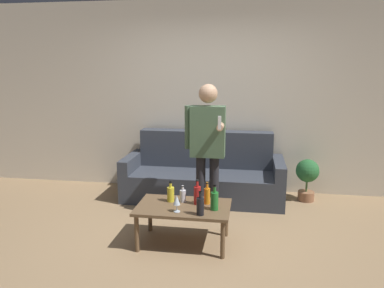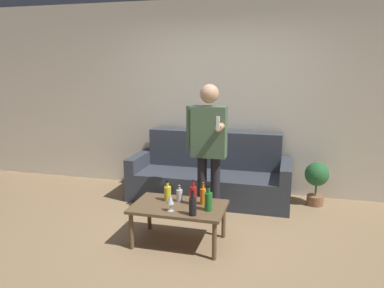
{
  "view_description": "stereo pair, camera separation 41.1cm",
  "coord_description": "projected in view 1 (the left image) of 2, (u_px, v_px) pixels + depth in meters",
  "views": [
    {
      "loc": [
        0.58,
        -3.39,
        1.79
      ],
      "look_at": [
        -0.05,
        0.59,
        0.95
      ],
      "focal_mm": 35.0,
      "sensor_mm": 36.0,
      "label": 1
    },
    {
      "loc": [
        0.99,
        -3.3,
        1.79
      ],
      "look_at": [
        -0.05,
        0.59,
        0.95
      ],
      "focal_mm": 35.0,
      "sensor_mm": 36.0,
      "label": 2
    }
  ],
  "objects": [
    {
      "name": "bottle_yellow",
      "position": [
        207.0,
        195.0,
        3.81
      ],
      "size": [
        0.06,
        0.06,
        0.23
      ],
      "color": "orange",
      "rests_on": "coffee_table"
    },
    {
      "name": "wine_glass_near",
      "position": [
        177.0,
        201.0,
        3.6
      ],
      "size": [
        0.07,
        0.07,
        0.17
      ],
      "color": "silver",
      "rests_on": "coffee_table"
    },
    {
      "name": "wall_back",
      "position": [
        211.0,
        97.0,
        5.36
      ],
      "size": [
        8.0,
        0.06,
        2.7
      ],
      "color": "beige",
      "rests_on": "ground_plane"
    },
    {
      "name": "coffee_table",
      "position": [
        183.0,
        210.0,
        3.78
      ],
      "size": [
        0.94,
        0.59,
        0.41
      ],
      "color": "brown",
      "rests_on": "ground_plane"
    },
    {
      "name": "bottle_green",
      "position": [
        200.0,
        206.0,
        3.53
      ],
      "size": [
        0.07,
        0.07,
        0.23
      ],
      "color": "black",
      "rests_on": "coffee_table"
    },
    {
      "name": "person_standing_front",
      "position": [
        207.0,
        142.0,
        4.26
      ],
      "size": [
        0.46,
        0.41,
        1.6
      ],
      "color": "#232328",
      "rests_on": "ground_plane"
    },
    {
      "name": "bottle_red",
      "position": [
        197.0,
        195.0,
        3.8
      ],
      "size": [
        0.07,
        0.07,
        0.26
      ],
      "color": "#B21E1E",
      "rests_on": "coffee_table"
    },
    {
      "name": "ground_plane",
      "position": [
        188.0,
        249.0,
        3.73
      ],
      "size": [
        16.0,
        16.0,
        0.0
      ],
      "primitive_type": "plane",
      "color": "#997A56"
    },
    {
      "name": "bottle_orange",
      "position": [
        171.0,
        194.0,
        3.88
      ],
      "size": [
        0.07,
        0.07,
        0.21
      ],
      "color": "yellow",
      "rests_on": "coffee_table"
    },
    {
      "name": "bottle_clear",
      "position": [
        214.0,
        200.0,
        3.65
      ],
      "size": [
        0.08,
        0.08,
        0.25
      ],
      "color": "#23752D",
      "rests_on": "coffee_table"
    },
    {
      "name": "potted_plant",
      "position": [
        307.0,
        175.0,
        5.02
      ],
      "size": [
        0.31,
        0.31,
        0.57
      ],
      "color": "#936042",
      "rests_on": "ground_plane"
    },
    {
      "name": "bottle_dark",
      "position": [
        183.0,
        195.0,
        3.87
      ],
      "size": [
        0.06,
        0.06,
        0.18
      ],
      "color": "silver",
      "rests_on": "coffee_table"
    },
    {
      "name": "couch",
      "position": [
        204.0,
        175.0,
        5.17
      ],
      "size": [
        2.15,
        0.82,
        0.9
      ],
      "color": "#383D47",
      "rests_on": "ground_plane"
    }
  ]
}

